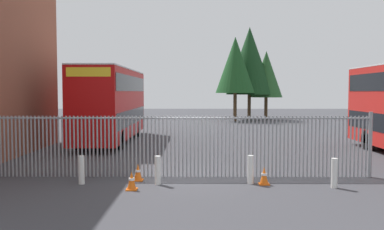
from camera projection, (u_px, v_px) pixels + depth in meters
The scene contains 13 objects.
ground_plane at pixel (193, 147), 22.58m from camera, with size 100.00×100.00×0.00m, color #3D3D42.
palisade_fence at pixel (177, 144), 14.53m from camera, with size 13.98×0.14×2.35m.
double_decker_bus_behind_fence_left at pixel (112, 102), 24.65m from camera, with size 2.54×10.81×4.42m.
bollard_near_left at pixel (81, 170), 13.41m from camera, with size 0.20×0.20×0.95m, color silver.
bollard_center_front at pixel (158, 170), 13.34m from camera, with size 0.20×0.20×0.95m, color silver.
bollard_near_right at pixel (251, 170), 13.45m from camera, with size 0.20×0.20×0.95m, color silver.
bollard_far_right at pixel (334, 173), 12.88m from camera, with size 0.20×0.20×0.95m, color silver.
traffic_cone_by_gate at pixel (132, 181), 12.61m from camera, with size 0.34×0.34×0.59m.
traffic_cone_mid_forecourt at pixel (138, 172), 13.92m from camera, with size 0.34×0.34×0.59m.
traffic_cone_near_kerb at pixel (264, 176), 13.35m from camera, with size 0.34×0.34×0.59m.
tree_tall_back at pixel (235, 65), 41.82m from camera, with size 4.06×4.06×8.73m.
tree_short_side at pixel (266, 74), 44.11m from camera, with size 3.52×3.52×7.48m.
tree_mid_row at pixel (250, 61), 43.92m from camera, with size 5.10×5.10×10.05m.
Camera 1 is at (0.14, -14.44, 3.07)m, focal length 37.90 mm.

